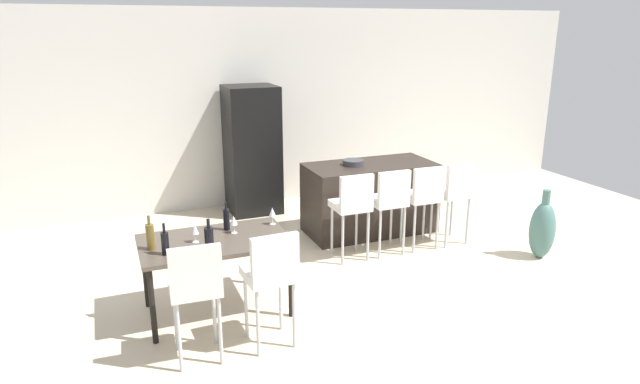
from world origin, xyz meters
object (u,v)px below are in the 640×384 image
fruit_bowl (353,163)px  dining_chair_far (271,271)px  bar_chair_right (423,194)px  wine_glass_left (272,212)px  floor_vase (542,230)px  bar_chair_far (455,190)px  bar_chair_left (353,203)px  wine_bottle_near (150,236)px  bar_chair_middle (389,198)px  wine_glass_middle (234,221)px  dining_table (215,246)px  dining_chair_near (195,284)px  kitchen_island (370,198)px  wine_bottle_right (209,240)px  wine_bottle_corner (226,219)px  refrigerator (252,150)px  wine_glass_far (195,229)px  wine_bottle_inner (165,243)px

fruit_bowl → dining_chair_far: bearing=-128.7°
bar_chair_right → wine_glass_left: (-2.03, -0.45, 0.17)m
floor_vase → bar_chair_far: bearing=132.5°
bar_chair_left → bar_chair_far: size_ratio=1.00×
wine_bottle_near → fruit_bowl: (2.66, 1.49, 0.09)m
bar_chair_middle → bar_chair_right: (0.47, 0.00, 0.00)m
bar_chair_left → wine_glass_middle: bearing=-159.9°
dining_table → dining_chair_near: 0.83m
kitchen_island → bar_chair_left: (-0.62, -0.78, 0.24)m
wine_bottle_right → floor_vase: 3.95m
wine_bottle_right → wine_bottle_corner: wine_bottle_right is taller
wine_bottle_corner → refrigerator: bearing=69.9°
dining_chair_near → wine_bottle_corner: dining_chair_near is taller
dining_chair_near → floor_vase: size_ratio=1.26×
wine_bottle_near → wine_glass_far: wine_bottle_near is taller
bar_chair_right → wine_bottle_corner: size_ratio=3.75×
bar_chair_right → bar_chair_far: same height
dining_table → wine_bottle_inner: wine_bottle_inner is taller
wine_bottle_right → fruit_bowl: bearing=38.8°
wine_bottle_corner → fruit_bowl: size_ratio=1.04×
bar_chair_left → wine_bottle_right: (-1.81, -0.96, 0.17)m
bar_chair_middle → bar_chair_far: bearing=0.0°
kitchen_island → bar_chair_left: bearing=-128.4°
bar_chair_left → wine_bottle_inner: bearing=-158.9°
wine_glass_left → wine_glass_far: 0.82m
wine_bottle_corner → refrigerator: size_ratio=0.15×
wine_bottle_near → floor_vase: bearing=-1.3°
bar_chair_middle → dining_chair_near: size_ratio=1.00×
bar_chair_middle → wine_glass_middle: size_ratio=6.03×
bar_chair_middle → dining_table: bar_chair_middle is taller
bar_chair_far → wine_bottle_inner: 3.66m
bar_chair_right → wine_glass_left: 2.09m
wine_glass_middle → refrigerator: refrigerator is taller
dining_table → refrigerator: (1.12, 2.82, 0.25)m
fruit_bowl → wine_glass_far: bearing=-147.2°
dining_table → dining_chair_near: bearing=-111.8°
kitchen_island → bar_chair_middle: bearing=-100.6°
dining_chair_far → bar_chair_right: bearing=31.2°
bar_chair_far → wine_glass_middle: 2.94m
bar_chair_middle → wine_glass_left: size_ratio=6.03×
bar_chair_right → dining_chair_near: bearing=-154.5°
bar_chair_left → kitchen_island: bearing=51.6°
bar_chair_middle → wine_glass_left: bar_chair_middle is taller
bar_chair_far → wine_bottle_right: 3.34m
dining_table → wine_bottle_near: 0.60m
wine_glass_middle → wine_glass_far: (-0.38, -0.10, 0.00)m
wine_glass_middle → fruit_bowl: size_ratio=0.65×
dining_table → refrigerator: bearing=68.3°
bar_chair_far → dining_chair_far: same height
wine_glass_far → floor_vase: 4.02m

